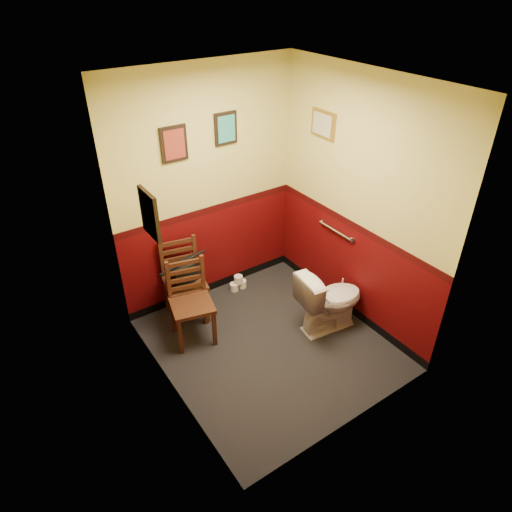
# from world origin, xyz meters

# --- Properties ---
(floor) EXTENTS (2.20, 2.40, 0.00)m
(floor) POSITION_xyz_m (0.00, 0.00, 0.00)
(floor) COLOR black
(floor) RESTS_ON ground
(ceiling) EXTENTS (2.20, 2.40, 0.00)m
(ceiling) POSITION_xyz_m (0.00, 0.00, 2.70)
(ceiling) COLOR silver
(ceiling) RESTS_ON ground
(wall_back) EXTENTS (2.20, 0.00, 2.70)m
(wall_back) POSITION_xyz_m (0.00, 1.20, 1.35)
(wall_back) COLOR #4A0608
(wall_back) RESTS_ON ground
(wall_front) EXTENTS (2.20, 0.00, 2.70)m
(wall_front) POSITION_xyz_m (0.00, -1.20, 1.35)
(wall_front) COLOR #4A0608
(wall_front) RESTS_ON ground
(wall_left) EXTENTS (0.00, 2.40, 2.70)m
(wall_left) POSITION_xyz_m (-1.10, 0.00, 1.35)
(wall_left) COLOR #4A0608
(wall_left) RESTS_ON ground
(wall_right) EXTENTS (0.00, 2.40, 2.70)m
(wall_right) POSITION_xyz_m (1.10, 0.00, 1.35)
(wall_right) COLOR #4A0608
(wall_right) RESTS_ON ground
(grab_bar) EXTENTS (0.05, 0.56, 0.06)m
(grab_bar) POSITION_xyz_m (1.07, 0.25, 0.95)
(grab_bar) COLOR silver
(grab_bar) RESTS_ON wall_right
(framed_print_back_a) EXTENTS (0.28, 0.04, 0.36)m
(framed_print_back_a) POSITION_xyz_m (-0.35, 1.18, 1.95)
(framed_print_back_a) COLOR black
(framed_print_back_a) RESTS_ON wall_back
(framed_print_back_b) EXTENTS (0.26, 0.04, 0.34)m
(framed_print_back_b) POSITION_xyz_m (0.25, 1.18, 2.00)
(framed_print_back_b) COLOR black
(framed_print_back_b) RESTS_ON wall_back
(framed_print_left) EXTENTS (0.04, 0.30, 0.38)m
(framed_print_left) POSITION_xyz_m (-1.08, 0.10, 1.85)
(framed_print_left) COLOR black
(framed_print_left) RESTS_ON wall_left
(framed_print_right) EXTENTS (0.04, 0.34, 0.28)m
(framed_print_right) POSITION_xyz_m (1.08, 0.60, 2.05)
(framed_print_right) COLOR olive
(framed_print_right) RESTS_ON wall_right
(toilet) EXTENTS (0.80, 0.51, 0.74)m
(toilet) POSITION_xyz_m (0.72, -0.13, 0.37)
(toilet) COLOR white
(toilet) RESTS_ON floor
(toilet_brush) EXTENTS (0.13, 0.13, 0.46)m
(toilet_brush) POSITION_xyz_m (1.02, 0.00, 0.07)
(toilet_brush) COLOR silver
(toilet_brush) RESTS_ON floor
(chair_left) EXTENTS (0.52, 0.52, 0.91)m
(chair_left) POSITION_xyz_m (-0.60, 0.59, 0.46)
(chair_left) COLOR #4B2716
(chair_left) RESTS_ON floor
(chair_right) EXTENTS (0.52, 0.52, 0.94)m
(chair_right) POSITION_xyz_m (-0.49, 0.96, 0.47)
(chair_right) COLOR #4B2716
(chair_right) RESTS_ON floor
(handbag) EXTENTS (0.40, 0.27, 0.27)m
(handbag) POSITION_xyz_m (-0.50, 0.92, 0.61)
(handbag) COLOR black
(handbag) RESTS_ON chair_right
(tp_stack) EXTENTS (0.22, 0.12, 0.20)m
(tp_stack) POSITION_xyz_m (0.26, 1.03, 0.08)
(tp_stack) COLOR silver
(tp_stack) RESTS_ON floor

